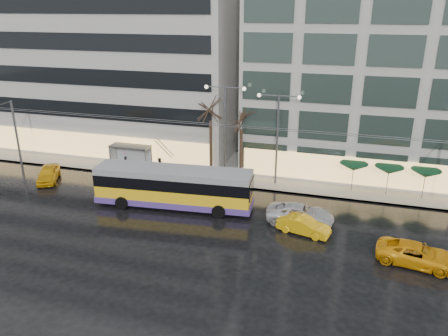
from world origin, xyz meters
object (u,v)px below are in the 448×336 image
at_px(bus_shelter, 128,151).
at_px(taxi_a, 48,174).
at_px(street_lamp_near, 225,120).
at_px(trolleybus, 174,188).

height_order(bus_shelter, taxi_a, bus_shelter).
distance_m(street_lamp_near, taxi_a, 17.97).
relative_size(bus_shelter, street_lamp_near, 0.47).
distance_m(trolleybus, taxi_a, 14.10).
height_order(trolleybus, bus_shelter, trolleybus).
bearing_deg(street_lamp_near, trolleybus, -108.76).
xyz_separation_m(trolleybus, taxi_a, (-13.94, 1.92, -0.92)).
bearing_deg(bus_shelter, street_lamp_near, 0.63).
bearing_deg(bus_shelter, taxi_a, -139.48).
distance_m(bus_shelter, street_lamp_near, 11.14).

